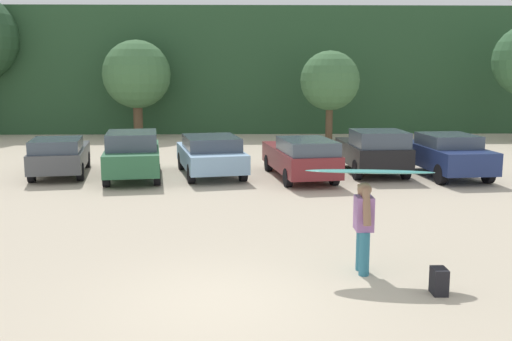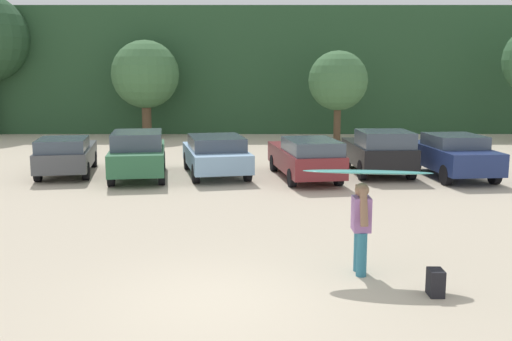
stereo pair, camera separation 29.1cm
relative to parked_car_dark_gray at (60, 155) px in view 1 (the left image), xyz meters
The scene contains 13 objects.
ground_plane 13.41m from the parked_car_dark_gray, 62.73° to the right, with size 120.00×120.00×0.00m, color beige.
hillside_ridge 20.93m from the parked_car_dark_gray, 72.78° to the left, with size 108.00×12.00×7.35m, color #284C2D.
tree_center 12.41m from the parked_car_dark_gray, 86.59° to the left, with size 3.72×3.72×5.34m.
tree_center_right 15.39m from the parked_car_dark_gray, 43.22° to the left, with size 3.11×3.11×4.72m.
parked_car_dark_gray is the anchor object (origin of this frame).
parked_car_forest_green 2.78m from the parked_car_dark_gray, 13.78° to the right, with size 2.42×4.68×1.64m.
parked_car_sky_blue 5.36m from the parked_car_dark_gray, ahead, with size 2.82×4.70×1.42m.
parked_car_maroon 8.55m from the parked_car_dark_gray, ahead, with size 2.44×4.97×1.46m.
parked_car_black 11.21m from the parked_car_dark_gray, ahead, with size 2.06×4.13×1.64m.
parked_car_navy 13.69m from the parked_car_dark_gray, ahead, with size 2.25×4.34×1.51m.
person_adult 13.72m from the parked_car_dark_gray, 50.57° to the right, with size 0.31×0.80×1.71m.
surfboard_teal 13.73m from the parked_car_dark_gray, 49.86° to the right, with size 2.42×0.94×0.14m.
backpack_dropped 15.27m from the parked_car_dark_gray, 50.10° to the right, with size 0.24×0.34×0.45m.
Camera 1 is at (0.37, -9.35, 3.72)m, focal length 42.17 mm.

